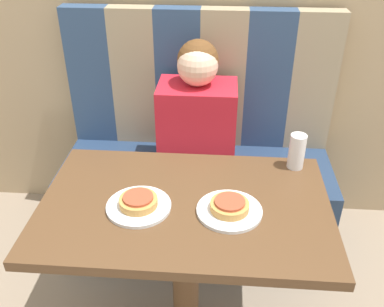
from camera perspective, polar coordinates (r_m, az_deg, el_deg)
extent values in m
cube|color=navy|center=(2.23, 0.62, -6.25)|extent=(1.30, 0.52, 0.47)
cube|color=navy|center=(2.22, -13.20, 9.98)|extent=(0.22, 0.09, 0.68)
cube|color=tan|center=(2.17, -7.63, 9.99)|extent=(0.22, 0.09, 0.68)
cube|color=navy|center=(2.13, -1.84, 9.91)|extent=(0.22, 0.09, 0.68)
cube|color=tan|center=(2.12, 4.08, 9.72)|extent=(0.22, 0.09, 0.68)
cube|color=navy|center=(2.13, 9.98, 9.44)|extent=(0.22, 0.09, 0.68)
cube|color=tan|center=(2.17, 15.76, 9.06)|extent=(0.22, 0.09, 0.68)
cube|color=brown|center=(1.45, -0.95, -7.07)|extent=(0.97, 0.62, 0.03)
cylinder|color=brown|center=(1.70, -0.84, -16.48)|extent=(0.10, 0.10, 0.68)
cube|color=red|center=(1.99, 0.69, 3.74)|extent=(0.35, 0.24, 0.40)
sphere|color=beige|center=(1.87, 0.75, 11.63)|extent=(0.18, 0.18, 0.18)
sphere|color=brown|center=(1.89, 0.80, 12.31)|extent=(0.18, 0.18, 0.18)
cylinder|color=white|center=(1.43, -7.11, -6.99)|extent=(0.21, 0.21, 0.01)
cylinder|color=white|center=(1.40, 5.00, -7.60)|extent=(0.21, 0.21, 0.01)
cylinder|color=#C68E47|center=(1.42, -7.16, -6.39)|extent=(0.13, 0.13, 0.03)
cylinder|color=#AD472D|center=(1.41, -7.21, -5.83)|extent=(0.10, 0.10, 0.01)
cylinder|color=#C68E47|center=(1.39, 5.03, -7.00)|extent=(0.13, 0.13, 0.03)
cylinder|color=#AD472D|center=(1.38, 5.07, -6.43)|extent=(0.10, 0.10, 0.01)
cylinder|color=silver|center=(1.63, 13.80, 0.28)|extent=(0.06, 0.06, 0.14)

